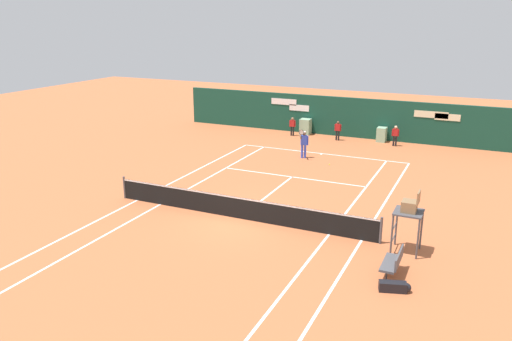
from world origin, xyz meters
TOP-DOWN VIEW (x-y plane):
  - ground_plane at (-0.00, 0.58)m, footprint 80.00×80.00m
  - tennis_net at (0.00, 0.00)m, footprint 12.10×0.10m
  - sponsor_back_wall at (-0.02, 16.97)m, footprint 25.00×1.02m
  - umpire_chair at (6.99, -0.30)m, footprint 1.00×1.00m
  - player_bench at (6.88, -2.30)m, footprint 0.54×1.39m
  - equipment_bag at (7.16, -3.32)m, footprint 1.00×0.53m
  - player_on_baseline at (-0.72, 10.23)m, footprint 0.50×0.85m
  - ball_kid_left_post at (-0.13, 15.56)m, footprint 0.45×0.21m
  - ball_kid_right_post at (3.77, 15.56)m, footprint 0.45×0.22m
  - ball_kid_centre_post at (-3.47, 15.56)m, footprint 0.44×0.21m
  - tennis_ball_mid_court at (1.15, 9.43)m, footprint 0.07×0.07m

SIDE VIEW (x-z plane):
  - ground_plane at x=0.00m, z-range 0.00..0.01m
  - tennis_ball_mid_court at x=1.15m, z-range 0.00..0.07m
  - equipment_bag at x=7.16m, z-range 0.00..0.32m
  - player_bench at x=6.88m, z-range 0.07..0.95m
  - tennis_net at x=0.00m, z-range -0.02..1.05m
  - ball_kid_centre_post at x=-3.47m, z-range 0.10..1.44m
  - ball_kid_left_post at x=-0.13m, z-range 0.10..1.46m
  - ball_kid_right_post at x=3.77m, z-range 0.10..1.48m
  - player_on_baseline at x=-0.72m, z-range 0.06..1.93m
  - sponsor_back_wall at x=-0.02m, z-range -0.05..2.75m
  - umpire_chair at x=6.99m, z-range 0.40..2.78m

